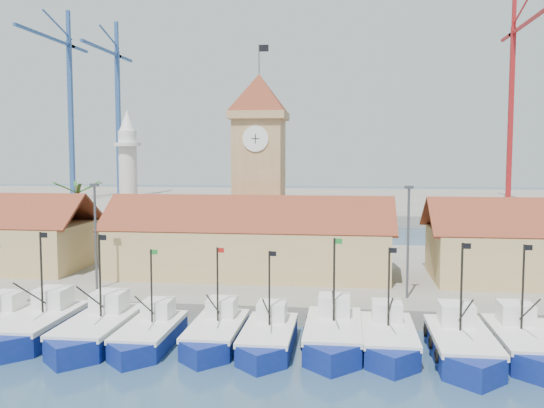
# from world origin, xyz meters

# --- Properties ---
(ground) EXTENTS (400.00, 400.00, 0.00)m
(ground) POSITION_xyz_m (0.00, 0.00, 0.00)
(ground) COLOR navy
(ground) RESTS_ON ground
(quay) EXTENTS (140.00, 32.00, 1.50)m
(quay) POSITION_xyz_m (0.00, 24.00, 0.75)
(quay) COLOR gray
(quay) RESTS_ON ground
(terminal) EXTENTS (240.00, 80.00, 2.00)m
(terminal) POSITION_xyz_m (0.00, 110.00, 1.00)
(terminal) COLOR gray
(terminal) RESTS_ON ground
(boat_1) EXTENTS (3.83, 10.48, 7.93)m
(boat_1) POSITION_xyz_m (-12.48, 2.65, 0.82)
(boat_1) COLOR navy
(boat_1) RESTS_ON ground
(boat_2) EXTENTS (3.81, 10.45, 7.91)m
(boat_2) POSITION_xyz_m (-7.91, 2.18, 0.82)
(boat_2) COLOR navy
(boat_2) RESTS_ON ground
(boat_3) EXTENTS (3.34, 9.16, 6.93)m
(boat_3) POSITION_xyz_m (-4.11, 2.03, 0.72)
(boat_3) COLOR navy
(boat_3) RESTS_ON ground
(boat_4) EXTENTS (3.39, 9.28, 7.02)m
(boat_4) POSITION_xyz_m (0.34, 2.82, 0.73)
(boat_4) COLOR navy
(boat_4) RESTS_ON ground
(boat_5) EXTENTS (3.35, 9.17, 6.94)m
(boat_5) POSITION_xyz_m (4.01, 2.31, 0.72)
(boat_5) COLOR navy
(boat_5) RESTS_ON ground
(boat_6) EXTENTS (3.76, 10.29, 7.79)m
(boat_6) POSITION_xyz_m (8.33, 3.19, 0.80)
(boat_6) COLOR navy
(boat_6) RESTS_ON ground
(boat_7) EXTENTS (3.49, 9.57, 7.24)m
(boat_7) POSITION_xyz_m (11.98, 2.93, 0.75)
(boat_7) COLOR navy
(boat_7) RESTS_ON ground
(boat_8) EXTENTS (3.77, 10.33, 7.81)m
(boat_8) POSITION_xyz_m (16.52, 1.93, 0.81)
(boat_8) COLOR navy
(boat_8) RESTS_ON ground
(boat_9) EXTENTS (3.68, 10.08, 7.62)m
(boat_9) POSITION_xyz_m (20.58, 2.92, 0.79)
(boat_9) COLOR navy
(boat_9) RESTS_ON ground
(hall_center) EXTENTS (27.04, 10.13, 7.61)m
(hall_center) POSITION_xyz_m (0.00, 20.00, 3.99)
(hall_center) COLOR tan
(hall_center) RESTS_ON quay
(clock_tower) EXTENTS (5.80, 5.80, 22.70)m
(clock_tower) POSITION_xyz_m (0.00, 26.00, 11.96)
(clock_tower) COLOR tan
(clock_tower) RESTS_ON quay
(minaret) EXTENTS (3.00, 3.00, 16.30)m
(minaret) POSITION_xyz_m (-15.00, 28.00, 9.73)
(minaret) COLOR silver
(minaret) RESTS_ON quay
(palm_tree) EXTENTS (5.60, 5.03, 8.39)m
(palm_tree) POSITION_xyz_m (-20.00, 26.00, 6.25)
(palm_tree) COLOR brown
(palm_tree) RESTS_ON quay
(lamp_posts) EXTENTS (80.70, 0.25, 9.03)m
(lamp_posts) POSITION_xyz_m (0.50, 12.00, 6.48)
(lamp_posts) COLOR #3F3F44
(lamp_posts) RESTS_ON quay
(crane_blue_far) EXTENTS (1.00, 33.71, 44.38)m
(crane_blue_far) POSITION_xyz_m (-56.56, 100.51, 26.71)
(crane_blue_far) COLOR #2C4C86
(crane_blue_far) RESTS_ON terminal
(crane_blue_near) EXTENTS (1.00, 30.06, 42.78)m
(crane_blue_near) POSITION_xyz_m (-47.12, 106.97, 25.52)
(crane_blue_near) COLOR #2C4C86
(crane_blue_near) RESTS_ON terminal
(crane_red_right) EXTENTS (1.00, 35.84, 45.42)m
(crane_red_right) POSITION_xyz_m (45.20, 103.23, 27.47)
(crane_red_right) COLOR maroon
(crane_red_right) RESTS_ON terminal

